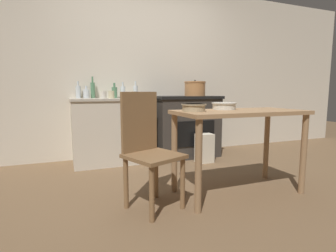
{
  "coord_description": "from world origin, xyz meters",
  "views": [
    {
      "loc": [
        -1.1,
        -2.32,
        0.96
      ],
      "look_at": [
        0.0,
        0.48,
        0.57
      ],
      "focal_mm": 28.0,
      "sensor_mm": 36.0,
      "label": 1
    }
  ],
  "objects_px": {
    "bottle_center_right": "(93,90)",
    "cup_far_right": "(111,95)",
    "bottle_center": "(123,92)",
    "cup_right": "(134,95)",
    "bottle_mid_left": "(78,92)",
    "flour_sack": "(204,148)",
    "work_table": "(239,124)",
    "mixing_bowl_large": "(194,107)",
    "chair": "(148,147)",
    "bottle_left": "(114,92)",
    "stock_pot": "(195,89)",
    "cup_mid_right": "(104,95)",
    "stove": "(185,126)",
    "bottle_center_left": "(86,93)",
    "mixing_bowl_small": "(224,106)",
    "bottle_far_left": "(136,91)"
  },
  "relations": [
    {
      "from": "bottle_mid_left",
      "to": "bottle_center_right",
      "type": "height_order",
      "value": "bottle_center_right"
    },
    {
      "from": "flour_sack",
      "to": "cup_mid_right",
      "type": "height_order",
      "value": "cup_mid_right"
    },
    {
      "from": "work_table",
      "to": "mixing_bowl_large",
      "type": "distance_m",
      "value": 0.49
    },
    {
      "from": "mixing_bowl_small",
      "to": "cup_mid_right",
      "type": "bearing_deg",
      "value": 128.7
    },
    {
      "from": "chair",
      "to": "bottle_far_left",
      "type": "relative_size",
      "value": 4.0
    },
    {
      "from": "bottle_center_left",
      "to": "bottle_center",
      "type": "distance_m",
      "value": 0.5
    },
    {
      "from": "stove",
      "to": "bottle_center_right",
      "type": "distance_m",
      "value": 1.42
    },
    {
      "from": "stock_pot",
      "to": "mixing_bowl_large",
      "type": "distance_m",
      "value": 1.63
    },
    {
      "from": "bottle_far_left",
      "to": "bottle_center_right",
      "type": "relative_size",
      "value": 0.82
    },
    {
      "from": "bottle_center_right",
      "to": "cup_far_right",
      "type": "xyz_separation_m",
      "value": [
        0.21,
        -0.27,
        -0.06
      ]
    },
    {
      "from": "bottle_mid_left",
      "to": "flour_sack",
      "type": "bearing_deg",
      "value": -23.67
    },
    {
      "from": "bottle_center",
      "to": "cup_right",
      "type": "relative_size",
      "value": 2.43
    },
    {
      "from": "cup_far_right",
      "to": "chair",
      "type": "bearing_deg",
      "value": -88.11
    },
    {
      "from": "flour_sack",
      "to": "bottle_mid_left",
      "type": "relative_size",
      "value": 1.72
    },
    {
      "from": "stock_pot",
      "to": "bottle_center",
      "type": "xyz_separation_m",
      "value": [
        -1.02,
        0.26,
        -0.05
      ]
    },
    {
      "from": "bottle_center",
      "to": "bottle_center_right",
      "type": "xyz_separation_m",
      "value": [
        -0.41,
        0.04,
        0.03
      ]
    },
    {
      "from": "flour_sack",
      "to": "mixing_bowl_large",
      "type": "relative_size",
      "value": 1.79
    },
    {
      "from": "chair",
      "to": "cup_right",
      "type": "distance_m",
      "value": 1.49
    },
    {
      "from": "bottle_center",
      "to": "cup_mid_right",
      "type": "bearing_deg",
      "value": -130.65
    },
    {
      "from": "stock_pot",
      "to": "flour_sack",
      "type": "bearing_deg",
      "value": -97.25
    },
    {
      "from": "stove",
      "to": "cup_mid_right",
      "type": "distance_m",
      "value": 1.31
    },
    {
      "from": "bottle_center_right",
      "to": "cup_mid_right",
      "type": "xyz_separation_m",
      "value": [
        0.09,
        -0.41,
        -0.07
      ]
    },
    {
      "from": "bottle_center_right",
      "to": "bottle_center",
      "type": "bearing_deg",
      "value": -5.05
    },
    {
      "from": "cup_mid_right",
      "to": "cup_far_right",
      "type": "bearing_deg",
      "value": 49.34
    },
    {
      "from": "flour_sack",
      "to": "bottle_center",
      "type": "height_order",
      "value": "bottle_center"
    },
    {
      "from": "mixing_bowl_large",
      "to": "bottle_mid_left",
      "type": "xyz_separation_m",
      "value": [
        -0.87,
        1.72,
        0.14
      ]
    },
    {
      "from": "bottle_center",
      "to": "cup_far_right",
      "type": "relative_size",
      "value": 2.23
    },
    {
      "from": "flour_sack",
      "to": "cup_far_right",
      "type": "xyz_separation_m",
      "value": [
        -1.17,
        0.43,
        0.73
      ]
    },
    {
      "from": "flour_sack",
      "to": "cup_far_right",
      "type": "distance_m",
      "value": 1.44
    },
    {
      "from": "cup_mid_right",
      "to": "bottle_center",
      "type": "bearing_deg",
      "value": 49.35
    },
    {
      "from": "chair",
      "to": "cup_mid_right",
      "type": "distance_m",
      "value": 1.4
    },
    {
      "from": "bottle_center",
      "to": "mixing_bowl_large",
      "type": "bearing_deg",
      "value": -81.02
    },
    {
      "from": "stock_pot",
      "to": "bottle_left",
      "type": "distance_m",
      "value": 1.17
    },
    {
      "from": "cup_mid_right",
      "to": "cup_right",
      "type": "distance_m",
      "value": 0.42
    },
    {
      "from": "mixing_bowl_small",
      "to": "bottle_center",
      "type": "xyz_separation_m",
      "value": [
        -0.65,
        1.59,
        0.13
      ]
    },
    {
      "from": "mixing_bowl_large",
      "to": "bottle_center_left",
      "type": "relative_size",
      "value": 1.31
    },
    {
      "from": "stove",
      "to": "bottle_center_right",
      "type": "xyz_separation_m",
      "value": [
        -1.3,
        0.23,
        0.54
      ]
    },
    {
      "from": "stove",
      "to": "cup_far_right",
      "type": "relative_size",
      "value": 9.58
    },
    {
      "from": "bottle_left",
      "to": "bottle_mid_left",
      "type": "distance_m",
      "value": 0.48
    },
    {
      "from": "bottle_center_left",
      "to": "bottle_center_right",
      "type": "height_order",
      "value": "bottle_center_right"
    },
    {
      "from": "bottle_left",
      "to": "cup_mid_right",
      "type": "xyz_separation_m",
      "value": [
        -0.2,
        -0.37,
        -0.03
      ]
    },
    {
      "from": "flour_sack",
      "to": "cup_right",
      "type": "xyz_separation_m",
      "value": [
        -0.88,
        0.36,
        0.72
      ]
    },
    {
      "from": "work_table",
      "to": "cup_right",
      "type": "xyz_separation_m",
      "value": [
        -0.64,
        1.43,
        0.26
      ]
    },
    {
      "from": "bottle_left",
      "to": "bottle_center",
      "type": "relative_size",
      "value": 0.93
    },
    {
      "from": "stock_pot",
      "to": "cup_far_right",
      "type": "height_order",
      "value": "stock_pot"
    },
    {
      "from": "chair",
      "to": "bottle_left",
      "type": "relative_size",
      "value": 4.58
    },
    {
      "from": "cup_right",
      "to": "bottle_far_left",
      "type": "bearing_deg",
      "value": 71.69
    },
    {
      "from": "stove",
      "to": "cup_far_right",
      "type": "distance_m",
      "value": 1.19
    },
    {
      "from": "bottle_center_left",
      "to": "stove",
      "type": "bearing_deg",
      "value": -6.83
    },
    {
      "from": "mixing_bowl_small",
      "to": "bottle_far_left",
      "type": "xyz_separation_m",
      "value": [
        -0.47,
        1.58,
        0.14
      ]
    }
  ]
}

